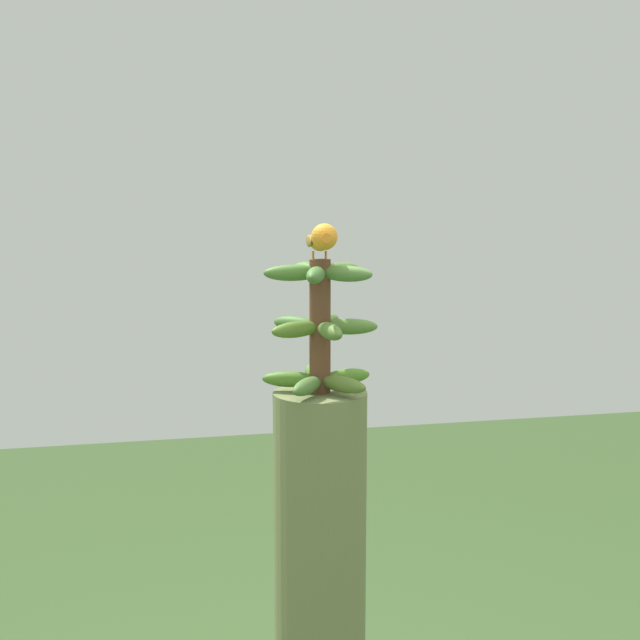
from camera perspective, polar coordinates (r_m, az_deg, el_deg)
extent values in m
cylinder|color=brown|center=(1.85, 0.00, -0.44)|extent=(0.05, 0.05, 0.29)
ellipsoid|color=#467624|center=(1.88, -1.98, -3.90)|extent=(0.13, 0.07, 0.03)
ellipsoid|color=#4A7131|center=(1.81, -0.84, -4.35)|extent=(0.10, 0.12, 0.03)
ellipsoid|color=#506B2B|center=(1.83, 1.52, -4.24)|extent=(0.10, 0.12, 0.03)
ellipsoid|color=#4B7D23|center=(1.90, 1.70, -3.73)|extent=(0.13, 0.07, 0.03)
ellipsoid|color=#4B7A2B|center=(1.93, -0.40, -3.54)|extent=(0.03, 0.12, 0.03)
ellipsoid|color=#4F732D|center=(1.79, 0.64, -0.73)|extent=(0.05, 0.12, 0.03)
ellipsoid|color=#4F772F|center=(1.85, 1.92, -0.43)|extent=(0.13, 0.06, 0.03)
ellipsoid|color=#466E2B|center=(1.91, 0.55, -0.16)|extent=(0.09, 0.12, 0.03)
ellipsoid|color=#3F6D2C|center=(1.88, -1.55, -0.27)|extent=(0.11, 0.11, 0.03)
ellipsoid|color=#4F7124|center=(1.81, -1.57, -0.62)|extent=(0.12, 0.08, 0.03)
ellipsoid|color=#46722D|center=(1.82, -1.84, 3.11)|extent=(0.12, 0.04, 0.03)
ellipsoid|color=#426E31|center=(1.77, -0.28, 2.96)|extent=(0.07, 0.13, 0.03)
ellipsoid|color=#4F7B37|center=(1.81, 1.68, 3.06)|extent=(0.12, 0.10, 0.03)
ellipsoid|color=#48732A|center=(1.88, 1.27, 3.26)|extent=(0.12, 0.10, 0.03)
ellipsoid|color=#487A30|center=(1.88, -0.83, 3.29)|extent=(0.07, 0.13, 0.03)
cone|color=brown|center=(1.88, 0.09, 0.22)|extent=(0.04, 0.04, 0.06)
cone|color=brown|center=(1.89, 0.04, -1.26)|extent=(0.04, 0.04, 0.06)
cylinder|color=#C68933|center=(1.83, -0.45, 4.25)|extent=(0.00, 0.01, 0.02)
cylinder|color=#C68933|center=(1.83, 0.40, 4.26)|extent=(0.01, 0.00, 0.02)
ellipsoid|color=orange|center=(1.83, -0.02, 5.20)|extent=(0.05, 0.09, 0.04)
ellipsoid|color=olive|center=(1.83, -0.76, 5.20)|extent=(0.01, 0.07, 0.03)
ellipsoid|color=olive|center=(1.83, 0.66, 5.22)|extent=(0.01, 0.07, 0.03)
cube|color=olive|center=(1.90, -0.36, 5.39)|extent=(0.03, 0.06, 0.01)
sphere|color=orange|center=(1.78, 0.19, 5.47)|extent=(0.05, 0.05, 0.05)
sphere|color=black|center=(1.78, 0.87, 5.59)|extent=(0.01, 0.01, 0.01)
cone|color=orange|center=(1.75, 0.36, 5.41)|extent=(0.02, 0.03, 0.02)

